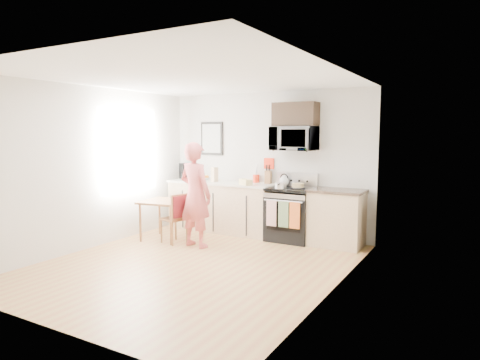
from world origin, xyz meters
The scene contains 28 objects.
floor centered at (0.00, 0.00, 0.00)m, with size 4.60×4.60×0.00m, color #AB6D42.
back_wall centered at (0.00, 2.30, 1.30)m, with size 4.00×0.04×2.60m, color beige.
front_wall centered at (0.00, -2.30, 1.30)m, with size 4.00×0.04×2.60m, color beige.
left_wall centered at (-2.00, 0.00, 1.30)m, with size 0.04×4.60×2.60m, color beige.
right_wall centered at (2.00, 0.00, 1.30)m, with size 0.04×4.60×2.60m, color beige.
ceiling centered at (0.00, 0.00, 2.60)m, with size 4.00×4.60×0.04m, color white.
window centered at (-1.96, 0.80, 1.55)m, with size 0.06×1.40×1.50m.
cabinet_left centered at (-0.80, 2.00, 0.45)m, with size 2.10×0.60×0.90m, color tan.
countertop_left centered at (-0.80, 2.00, 0.92)m, with size 2.14×0.64×0.04m, color beige.
cabinet_right centered at (1.43, 2.00, 0.45)m, with size 0.84×0.60×0.90m, color tan.
countertop_right centered at (1.43, 2.00, 0.92)m, with size 0.88×0.64×0.04m, color black.
range centered at (0.63, 1.98, 0.44)m, with size 0.76×0.70×1.16m.
microwave centered at (0.63, 2.08, 1.76)m, with size 0.76×0.51×0.42m, color silver.
upper_cabinet centered at (0.63, 2.12, 2.18)m, with size 0.76×0.35×0.40m, color black.
wall_art centered at (-1.20, 2.28, 1.75)m, with size 0.50×0.04×0.65m.
wall_trivet centered at (0.05, 2.28, 1.30)m, with size 0.20×0.02×0.20m, color red.
person centered at (-0.57, 0.82, 0.86)m, with size 0.62×0.41×1.71m, color #D33C3A.
dining_table centered at (-1.31, 0.94, 0.61)m, with size 0.73×0.73×0.69m.
chair centered at (-0.90, 0.80, 0.55)m, with size 0.47×0.44×0.85m.
knife_block centered at (0.08, 2.20, 1.06)m, with size 0.11×0.15×0.24m, color brown.
utensil_crock centered at (-0.18, 2.22, 1.08)m, with size 0.12×0.12×0.36m.
fruit_bowl centered at (-1.28, 2.13, 0.98)m, with size 0.23×0.23×0.09m.
milk_carton centered at (-0.94, 1.97, 1.08)m, with size 0.10×0.10×0.27m, color tan.
coffee_maker centered at (-1.75, 2.13, 1.09)m, with size 0.24×0.29×0.31m.
bread_bag centered at (-0.17, 1.80, 0.99)m, with size 0.28×0.13×0.10m, color tan.
cake centered at (0.76, 1.96, 0.96)m, with size 0.25×0.25×0.08m.
kettle centered at (0.43, 2.12, 1.02)m, with size 0.17×0.17×0.22m.
pot centered at (0.52, 1.76, 0.97)m, with size 0.20×0.33×0.10m.
Camera 1 is at (3.48, -4.79, 1.85)m, focal length 32.00 mm.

